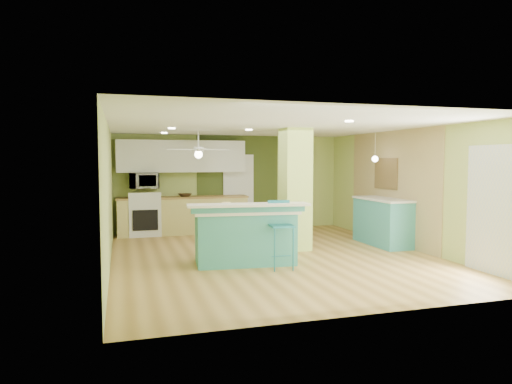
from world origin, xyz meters
TOP-DOWN VIEW (x-y plane):
  - floor at (0.00, 0.00)m, footprint 6.00×7.00m
  - ceiling at (0.00, 0.00)m, footprint 6.00×7.00m
  - wall_back at (0.00, 3.50)m, footprint 6.00×0.01m
  - wall_front at (0.00, -3.50)m, footprint 6.00×0.01m
  - wall_left at (-3.00, 0.00)m, footprint 0.01×7.00m
  - wall_right at (3.00, 0.00)m, footprint 0.01×7.00m
  - wood_panel at (2.99, 0.60)m, footprint 0.02×3.40m
  - olive_accent at (0.20, 3.49)m, footprint 2.20×0.02m
  - interior_door at (0.20, 3.46)m, footprint 0.82×0.05m
  - french_door at (2.97, -2.30)m, footprint 0.04×1.08m
  - column at (0.65, 0.50)m, footprint 0.55×0.55m
  - kitchen_run at (-1.30, 3.20)m, footprint 3.25×0.63m
  - stove at (-2.25, 3.19)m, footprint 0.76×0.66m
  - upper_cabinets at (-1.30, 3.32)m, footprint 3.20×0.34m
  - microwave at (-2.25, 3.20)m, footprint 0.70×0.48m
  - ceiling_fan at (-1.10, 2.00)m, footprint 1.41×1.41m
  - pendant_lamp at (2.65, 0.75)m, footprint 0.14×0.14m
  - wall_decor at (2.96, 0.80)m, footprint 0.03×0.90m
  - peninsula at (-0.68, -0.43)m, footprint 2.12×1.29m
  - bar_stool at (-0.19, -0.95)m, footprint 0.41×0.41m
  - side_counter at (2.70, 0.46)m, footprint 0.68×1.59m
  - fruit_bowl at (-1.26, 3.16)m, footprint 0.40×0.40m
  - canister at (-1.03, -0.46)m, footprint 0.16×0.16m

SIDE VIEW (x-z plane):
  - floor at x=0.00m, z-range -0.01..0.00m
  - stove at x=-2.25m, z-range -0.08..1.00m
  - kitchen_run at x=-1.30m, z-range 0.00..0.94m
  - side_counter at x=2.70m, z-range 0.00..1.03m
  - peninsula at x=-0.68m, z-range -0.04..1.07m
  - bar_stool at x=-0.19m, z-range 0.20..1.36m
  - fruit_bowl at x=-1.26m, z-range 0.94..1.02m
  - interior_door at x=0.20m, z-range 0.00..2.00m
  - canister at x=-1.03m, z-range 0.97..1.11m
  - french_door at x=2.97m, z-range 0.00..2.10m
  - wall_back at x=0.00m, z-range 0.00..2.50m
  - wall_front at x=0.00m, z-range 0.00..2.50m
  - wall_left at x=-3.00m, z-range 0.00..2.50m
  - wall_right at x=3.00m, z-range 0.00..2.50m
  - wood_panel at x=2.99m, z-range 0.00..2.50m
  - olive_accent at x=0.20m, z-range 0.00..2.50m
  - column at x=0.65m, z-range 0.00..2.50m
  - microwave at x=-2.25m, z-range 1.16..1.55m
  - wall_decor at x=2.96m, z-range 1.20..1.90m
  - pendant_lamp at x=2.65m, z-range 1.54..2.23m
  - upper_cabinets at x=-1.30m, z-range 1.55..2.35m
  - ceiling_fan at x=-1.10m, z-range 1.77..2.38m
  - ceiling at x=0.00m, z-range 2.50..2.51m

